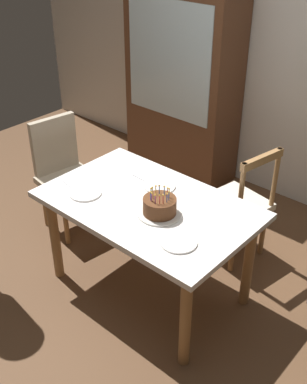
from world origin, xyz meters
TOP-DOWN VIEW (x-y plane):
  - ground at (0.00, 0.00)m, footprint 6.40×6.40m
  - back_wall at (0.00, 1.85)m, footprint 6.40×0.10m
  - dining_table at (0.00, 0.00)m, footprint 1.40×0.89m
  - birthday_cake at (0.15, -0.05)m, footprint 0.28×0.28m
  - plate_near_celebrant at (-0.39, -0.20)m, footprint 0.22×0.22m
  - plate_far_side at (-0.07, 0.20)m, footprint 0.22×0.22m
  - plate_near_guest at (0.42, -0.20)m, footprint 0.22×0.22m
  - fork_near_celebrant at (-0.55, -0.21)m, footprint 0.18×0.05m
  - fork_far_side at (-0.23, 0.19)m, footprint 0.18×0.03m
  - chair_spindle_back at (0.24, 0.76)m, footprint 0.51×0.51m
  - chair_upholstered at (-1.09, 0.16)m, footprint 0.50×0.50m
  - china_cabinet at (-0.96, 1.56)m, footprint 1.10×0.45m

SIDE VIEW (x-z plane):
  - ground at x=0.00m, z-range 0.00..0.00m
  - chair_spindle_back at x=0.24m, z-range -0.02..0.93m
  - chair_upholstered at x=-1.09m, z-range 0.06..1.01m
  - dining_table at x=0.00m, z-range 0.27..1.02m
  - fork_near_celebrant at x=-0.55m, z-range 0.75..0.76m
  - fork_far_side at x=-0.23m, z-range 0.75..0.76m
  - plate_near_celebrant at x=-0.39m, z-range 0.75..0.76m
  - plate_far_side at x=-0.07m, z-range 0.75..0.76m
  - plate_near_guest at x=0.42m, z-range 0.75..0.76m
  - birthday_cake at x=0.15m, z-range 0.71..0.90m
  - china_cabinet at x=-0.96m, z-range 0.00..1.90m
  - back_wall at x=0.00m, z-range 0.00..2.60m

